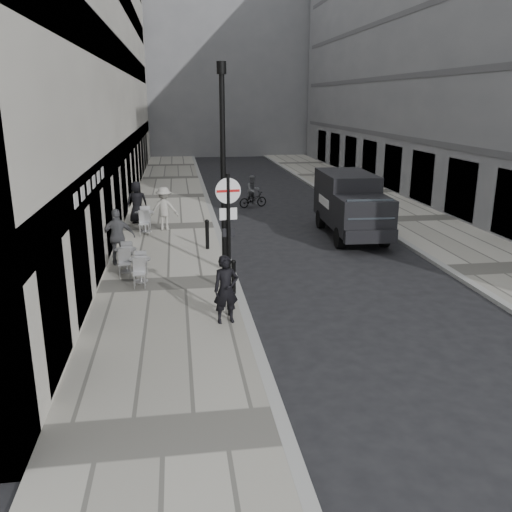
{
  "coord_description": "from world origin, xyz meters",
  "views": [
    {
      "loc": [
        -1.61,
        -5.12,
        5.39
      ],
      "look_at": [
        0.38,
        8.49,
        1.4
      ],
      "focal_mm": 38.0,
      "sensor_mm": 36.0,
      "label": 1
    }
  ],
  "objects_px": {
    "walking_man": "(226,289)",
    "sign_post": "(229,227)",
    "cyclist": "(253,195)",
    "lamppost": "(223,159)",
    "panel_van": "(350,202)"
  },
  "relations": [
    {
      "from": "lamppost",
      "to": "cyclist",
      "type": "relative_size",
      "value": 3.85
    },
    {
      "from": "walking_man",
      "to": "cyclist",
      "type": "xyz_separation_m",
      "value": [
        2.78,
        15.11,
        -0.32
      ]
    },
    {
      "from": "sign_post",
      "to": "cyclist",
      "type": "relative_size",
      "value": 2.18
    },
    {
      "from": "panel_van",
      "to": "cyclist",
      "type": "bearing_deg",
      "value": 117.39
    },
    {
      "from": "cyclist",
      "to": "walking_man",
      "type": "bearing_deg",
      "value": -118.38
    },
    {
      "from": "walking_man",
      "to": "panel_van",
      "type": "height_order",
      "value": "panel_van"
    },
    {
      "from": "sign_post",
      "to": "lamppost",
      "type": "bearing_deg",
      "value": 79.2
    },
    {
      "from": "sign_post",
      "to": "lamppost",
      "type": "height_order",
      "value": "lamppost"
    },
    {
      "from": "panel_van",
      "to": "sign_post",
      "type": "bearing_deg",
      "value": -122.58
    },
    {
      "from": "sign_post",
      "to": "cyclist",
      "type": "height_order",
      "value": "sign_post"
    },
    {
      "from": "panel_van",
      "to": "cyclist",
      "type": "relative_size",
      "value": 3.28
    },
    {
      "from": "walking_man",
      "to": "sign_post",
      "type": "relative_size",
      "value": 0.47
    },
    {
      "from": "lamppost",
      "to": "panel_van",
      "type": "bearing_deg",
      "value": 37.69
    },
    {
      "from": "walking_man",
      "to": "lamppost",
      "type": "height_order",
      "value": "lamppost"
    },
    {
      "from": "panel_van",
      "to": "cyclist",
      "type": "xyz_separation_m",
      "value": [
        -3.05,
        6.61,
        -0.77
      ]
    }
  ]
}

